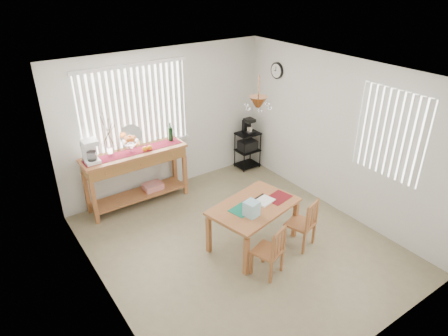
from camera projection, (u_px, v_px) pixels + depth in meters
ground at (239, 244)px, 6.11m from camera, size 4.00×4.50×0.01m
room_shell at (241, 142)px, 5.34m from camera, size 4.20×4.70×2.70m
sideboard at (136, 165)px, 6.83m from camera, size 1.79×0.50×1.00m
sideboard_items at (116, 147)px, 6.50m from camera, size 1.70×0.43×0.77m
wire_cart at (248, 147)px, 8.22m from camera, size 0.45×0.36×0.77m
cart_items at (248, 126)px, 8.02m from camera, size 0.18×0.22×0.32m
dining_table at (254, 210)px, 5.85m from camera, size 1.43×1.08×0.69m
table_items at (255, 207)px, 5.63m from camera, size 1.06×0.47×0.22m
chair_left at (270, 251)px, 5.37m from camera, size 0.45×0.45×0.77m
chair_right at (303, 224)px, 5.90m from camera, size 0.46×0.46×0.80m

